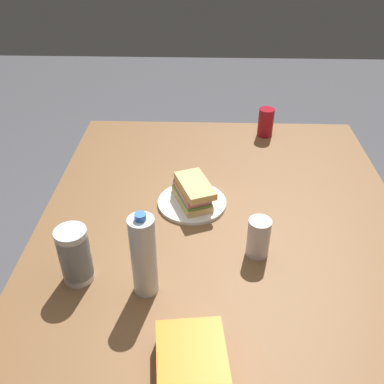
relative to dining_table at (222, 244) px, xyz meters
name	(u,v)px	position (x,y,z in m)	size (l,w,h in m)	color
ground_plane	(216,361)	(0.00, 0.00, -0.66)	(8.00, 8.00, 0.00)	#4C4C51
dining_table	(222,244)	(0.00, 0.00, 0.00)	(1.48, 1.19, 0.74)	brown
paper_plate	(192,203)	(-0.11, -0.10, 0.09)	(0.23, 0.23, 0.01)	white
sandwich	(193,192)	(-0.11, -0.10, 0.13)	(0.20, 0.16, 0.08)	#DBB26B
soda_can_red	(266,122)	(-0.62, 0.20, 0.14)	(0.07, 0.07, 0.12)	maroon
chip_bag	(193,373)	(0.54, -0.08, 0.12)	(0.23, 0.15, 0.07)	orange
water_bottle_tall	(144,256)	(0.27, -0.21, 0.20)	(0.07, 0.07, 0.25)	silver
plastic_cup_stack	(75,255)	(0.24, -0.40, 0.16)	(0.08, 0.08, 0.17)	silver
soda_can_silver	(258,237)	(0.13, 0.10, 0.14)	(0.07, 0.07, 0.12)	silver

